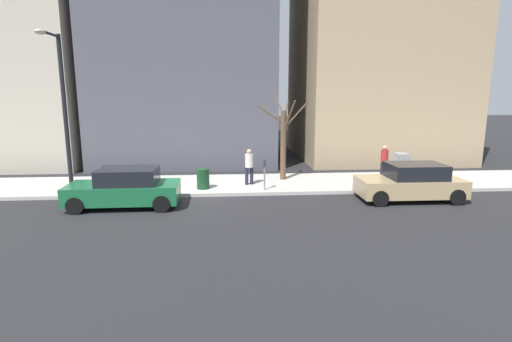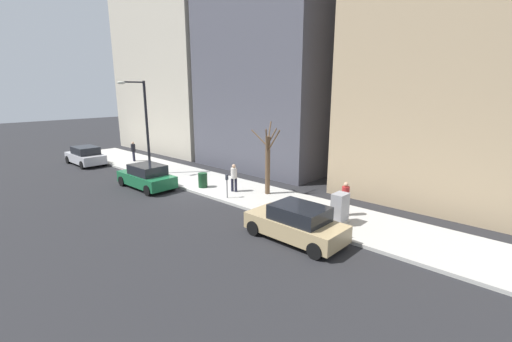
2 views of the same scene
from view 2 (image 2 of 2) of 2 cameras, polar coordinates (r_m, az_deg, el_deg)
ground_plane at (r=21.30m, az=-11.16°, el=-3.40°), size 120.00×120.00×0.00m
sidewalk at (r=22.46m, az=-7.07°, el=-2.16°), size 4.00×36.00×0.15m
parked_car_tan at (r=14.29m, az=6.72°, el=-8.63°), size 1.96×4.22×1.52m
parked_car_green at (r=22.57m, az=-17.75°, el=-0.90°), size 1.95×4.21×1.52m
parked_car_silver at (r=31.52m, az=-26.55°, el=2.27°), size 1.97×4.23×1.52m
parking_meter at (r=19.08m, az=-4.86°, el=-2.12°), size 0.14×0.10×1.35m
utility_box at (r=15.89m, az=13.79°, el=-6.19°), size 0.83×0.61×1.43m
streetlamp at (r=25.10m, az=-18.31°, el=8.07°), size 1.97×0.32×6.50m
bare_tree at (r=19.55m, az=1.96°, el=1.60°), size 1.42×2.42×4.14m
trash_bin at (r=21.45m, az=-8.86°, el=-1.52°), size 0.56×0.56×0.90m
pedestrian_near_meter at (r=16.92m, az=14.67°, el=-4.18°), size 0.36×0.39×1.66m
pedestrian_midblock at (r=20.22m, az=-3.70°, el=-0.88°), size 0.36×0.39×1.66m
pedestrian_far_corner at (r=30.66m, az=-19.76°, el=3.29°), size 0.36×0.39×1.66m
office_tower_left at (r=23.11m, az=30.66°, el=15.52°), size 10.04×10.04×15.28m
office_tower_right at (r=38.96m, az=-9.65°, el=24.21°), size 12.73×12.73×26.92m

